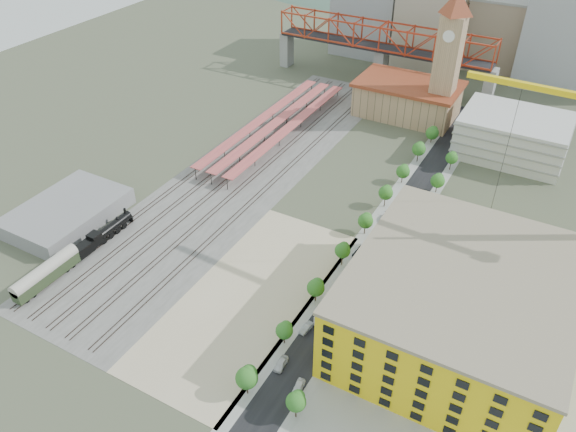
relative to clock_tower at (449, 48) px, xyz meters
The scene contains 32 objects.
ground 85.36m from the clock_tower, 95.71° to the right, with size 400.00×400.00×0.00m, color #474C38.
ballast_strip 81.63m from the clock_tower, 125.15° to the right, with size 36.00×165.00×0.06m, color #605E59.
dirt_lot 115.74m from the clock_tower, 96.14° to the right, with size 28.00×67.00×0.06m, color tan.
street_asphalt 71.48m from the clock_tower, 82.98° to the right, with size 12.00×170.00×0.06m, color black.
sidewalk_west 71.08m from the clock_tower, 87.80° to the right, with size 3.00×170.00×0.04m, color gray.
sidewalk_east 72.31m from the clock_tower, 78.27° to the right, with size 3.00×170.00×0.04m, color gray.
construction_pad 110.41m from the clock_tower, 69.69° to the right, with size 50.00×90.00×0.06m, color gray.
rail_tracks 82.57m from the clock_tower, 126.24° to the right, with size 26.56×160.00×0.18m.
platform_canopies 65.08m from the clock_tower, 144.47° to the right, with size 16.00×80.00×4.12m.
station_hall 25.65m from the clock_tower, behind, with size 38.00×24.00×13.10m.
clock_tower is the anchor object (origin of this frame).
parking_garage 36.81m from the clock_tower, 19.64° to the right, with size 34.00×26.00×14.00m, color silver.
truss_bridge 42.56m from the clock_tower, 142.85° to the left, with size 94.00×9.60×25.60m.
construction_building 107.36m from the clock_tower, 71.22° to the right, with size 44.60×50.60×18.80m.
warehouse 135.13m from the clock_tower, 123.93° to the right, with size 22.00×32.00×5.00m, color gray.
street_trees 80.70m from the clock_tower, 83.91° to the right, with size 15.40×124.40×8.00m.
skyline 62.60m from the clock_tower, 90.49° to the left, with size 133.00×46.00×60.00m.
distant_hills 213.32m from the clock_tower, 78.30° to the left, with size 647.00×264.00×227.00m.
locomotive 128.81m from the clock_tower, 117.40° to the right, with size 2.91×22.43×5.61m.
coach 145.99m from the clock_tower, 113.80° to the right, with size 3.22×18.69×5.87m.
site_trailer_a 115.40m from the clock_tower, 85.91° to the right, with size 2.64×10.05×2.75m, color silver.
site_trailer_b 111.48m from the clock_tower, 85.75° to the right, with size 2.58×9.81×2.69m, color silver.
site_trailer_c 95.64m from the clock_tower, 84.99° to the right, with size 2.52×9.58×2.62m, color silver.
site_trailer_d 90.54m from the clock_tower, 84.68° to the right, with size 2.34×8.88×2.43m, color silver.
car_0 129.01m from the clock_tower, 87.72° to the right, with size 1.83×4.56×1.55m, color silver.
car_1 117.80m from the clock_tower, 87.50° to the right, with size 1.45×4.16×1.37m, color #A2A3A7.
car_2 88.80m from the clock_tower, 86.60° to the right, with size 2.52×5.46×1.52m, color black.
car_3 72.00m from the clock_tower, 85.68° to the right, with size 1.87×4.60×1.34m, color navy.
car_4 132.76m from the clock_tower, 85.14° to the right, with size 1.80×4.47×1.52m, color silver.
car_5 111.35m from the clock_tower, 84.14° to the right, with size 1.41×4.04×1.33m, color gray.
car_6 72.67m from the clock_tower, 80.56° to the right, with size 2.61×5.66×1.57m, color black.
car_7 63.71m from the clock_tower, 78.92° to the right, with size 1.99×4.89×1.42m, color #1A274C.
Camera 1 is at (51.76, -112.41, 94.95)m, focal length 35.00 mm.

